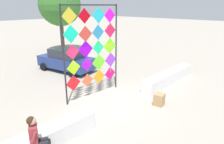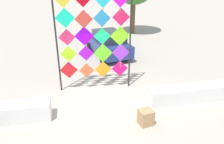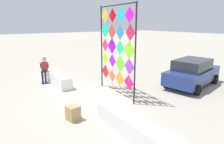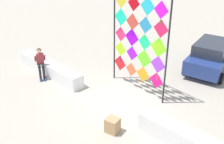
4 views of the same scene
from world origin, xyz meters
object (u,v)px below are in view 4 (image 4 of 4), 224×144
(cardboard_box_large, at_px, (113,125))
(kite_display_rack, at_px, (139,39))
(seated_vendor, at_px, (40,61))
(parked_car, at_px, (212,55))

(cardboard_box_large, bearing_deg, kite_display_rack, 113.98)
(cardboard_box_large, bearing_deg, seated_vendor, 173.82)
(kite_display_rack, bearing_deg, cardboard_box_large, -66.02)
(kite_display_rack, bearing_deg, parked_car, 72.33)
(kite_display_rack, xyz_separation_m, cardboard_box_large, (1.29, -2.90, -2.15))
(seated_vendor, relative_size, parked_car, 0.36)
(seated_vendor, bearing_deg, kite_display_rack, 29.74)
(parked_car, bearing_deg, kite_display_rack, -107.67)
(kite_display_rack, distance_m, seated_vendor, 4.92)
(kite_display_rack, height_order, seated_vendor, kite_display_rack)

